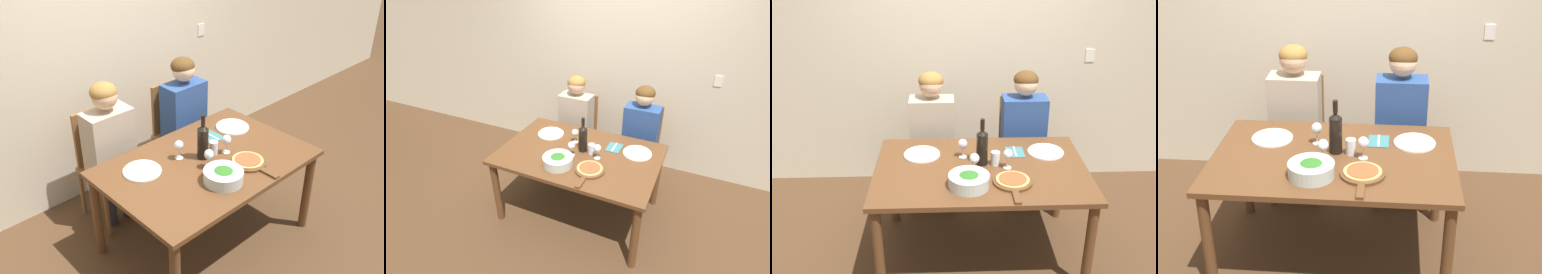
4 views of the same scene
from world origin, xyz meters
TOP-DOWN VIEW (x-y plane):
  - ground_plane at (0.00, 0.00)m, footprint 40.00×40.00m
  - back_wall at (0.00, 1.24)m, footprint 10.00×0.06m
  - dining_table at (0.00, 0.00)m, footprint 1.54×1.02m
  - chair_left at (-0.37, 0.82)m, footprint 0.42×0.42m
  - chair_right at (0.43, 0.82)m, footprint 0.42×0.42m
  - person_woman at (-0.37, 0.71)m, footprint 0.47×0.51m
  - person_man at (0.43, 0.71)m, footprint 0.47×0.51m
  - wine_bottle at (0.01, 0.06)m, footprint 0.08×0.08m
  - broccoli_bowl at (-0.10, -0.26)m, footprint 0.28×0.28m
  - dinner_plate_left at (-0.44, 0.21)m, footprint 0.28×0.28m
  - dinner_plate_right at (0.52, 0.22)m, footprint 0.28×0.28m
  - pizza_on_board at (0.20, -0.23)m, footprint 0.27×0.41m
  - wine_glass_left at (-0.13, 0.17)m, footprint 0.07×0.07m
  - wine_glass_right at (0.19, -0.02)m, footprint 0.07×0.07m
  - wine_glass_centre at (-0.05, -0.07)m, footprint 0.07×0.07m
  - water_tumbler at (0.11, 0.04)m, footprint 0.07×0.07m
  - fork_on_napkin at (0.28, 0.23)m, footprint 0.14×0.18m

SIDE VIEW (x-z plane):
  - ground_plane at x=0.00m, z-range 0.00..0.00m
  - chair_left at x=-0.37m, z-range 0.04..1.00m
  - chair_right at x=0.43m, z-range 0.04..1.00m
  - dining_table at x=0.00m, z-range 0.28..1.03m
  - fork_on_napkin at x=0.28m, z-range 0.74..0.75m
  - dinner_plate_left at x=-0.44m, z-range 0.74..0.76m
  - dinner_plate_right at x=0.52m, z-range 0.74..0.76m
  - person_woman at x=-0.37m, z-range 0.13..1.38m
  - person_man at x=0.43m, z-range 0.13..1.38m
  - pizza_on_board at x=0.20m, z-range 0.74..0.78m
  - broccoli_bowl at x=-0.10m, z-range 0.74..0.84m
  - water_tumbler at x=0.11m, z-range 0.75..0.85m
  - wine_glass_left at x=-0.13m, z-range 0.77..0.93m
  - wine_glass_right at x=0.19m, z-range 0.77..0.93m
  - wine_glass_centre at x=-0.05m, z-range 0.77..0.93m
  - wine_bottle at x=0.01m, z-range 0.71..1.07m
  - back_wall at x=0.00m, z-range 0.00..2.70m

